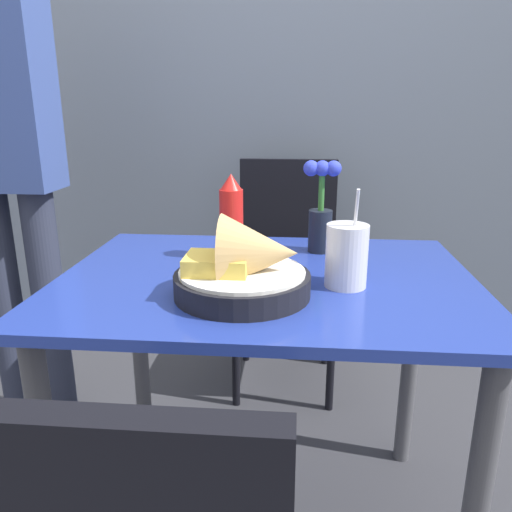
{
  "coord_description": "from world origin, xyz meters",
  "views": [
    {
      "loc": [
        0.07,
        -1.13,
        1.12
      ],
      "look_at": [
        -0.02,
        -0.04,
        0.79
      ],
      "focal_mm": 35.0,
      "sensor_mm": 36.0,
      "label": 1
    }
  ],
  "objects_px": {
    "drink_cup": "(346,258)",
    "person_standing": "(3,135)",
    "flower_vase": "(321,211)",
    "ketchup_bottle": "(231,218)",
    "food_basket": "(248,269)",
    "chair_far_window": "(287,254)"
  },
  "relations": [
    {
      "from": "drink_cup",
      "to": "flower_vase",
      "type": "xyz_separation_m",
      "value": [
        -0.05,
        0.28,
        0.05
      ]
    },
    {
      "from": "drink_cup",
      "to": "flower_vase",
      "type": "bearing_deg",
      "value": 99.97
    },
    {
      "from": "flower_vase",
      "to": "ketchup_bottle",
      "type": "bearing_deg",
      "value": -160.52
    },
    {
      "from": "drink_cup",
      "to": "person_standing",
      "type": "xyz_separation_m",
      "value": [
        -1.05,
        0.48,
        0.23
      ]
    },
    {
      "from": "chair_far_window",
      "to": "food_basket",
      "type": "distance_m",
      "value": 1.01
    },
    {
      "from": "chair_far_window",
      "to": "drink_cup",
      "type": "distance_m",
      "value": 0.95
    },
    {
      "from": "chair_far_window",
      "to": "ketchup_bottle",
      "type": "relative_size",
      "value": 4.08
    },
    {
      "from": "chair_far_window",
      "to": "flower_vase",
      "type": "bearing_deg",
      "value": -80.48
    },
    {
      "from": "food_basket",
      "to": "drink_cup",
      "type": "distance_m",
      "value": 0.23
    },
    {
      "from": "ketchup_bottle",
      "to": "drink_cup",
      "type": "height_order",
      "value": "same"
    },
    {
      "from": "ketchup_bottle",
      "to": "drink_cup",
      "type": "relative_size",
      "value": 1.0
    },
    {
      "from": "food_basket",
      "to": "person_standing",
      "type": "height_order",
      "value": "person_standing"
    },
    {
      "from": "food_basket",
      "to": "drink_cup",
      "type": "relative_size",
      "value": 1.3
    },
    {
      "from": "drink_cup",
      "to": "person_standing",
      "type": "bearing_deg",
      "value": 155.32
    },
    {
      "from": "food_basket",
      "to": "drink_cup",
      "type": "bearing_deg",
      "value": 20.04
    },
    {
      "from": "ketchup_bottle",
      "to": "person_standing",
      "type": "distance_m",
      "value": 0.85
    },
    {
      "from": "food_basket",
      "to": "person_standing",
      "type": "distance_m",
      "value": 1.04
    },
    {
      "from": "ketchup_bottle",
      "to": "chair_far_window",
      "type": "bearing_deg",
      "value": 79.65
    },
    {
      "from": "ketchup_bottle",
      "to": "flower_vase",
      "type": "distance_m",
      "value": 0.25
    },
    {
      "from": "flower_vase",
      "to": "person_standing",
      "type": "height_order",
      "value": "person_standing"
    },
    {
      "from": "chair_far_window",
      "to": "flower_vase",
      "type": "distance_m",
      "value": 0.71
    },
    {
      "from": "ketchup_bottle",
      "to": "person_standing",
      "type": "xyz_separation_m",
      "value": [
        -0.77,
        0.29,
        0.19
      ]
    }
  ]
}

